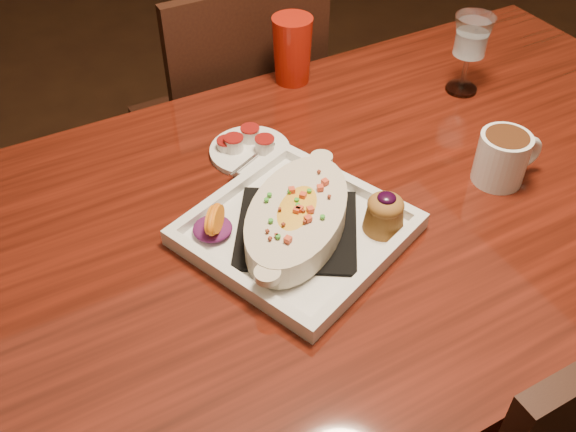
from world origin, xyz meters
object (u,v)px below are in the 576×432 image
coffee_mug (504,156)px  red_tumbler (292,50)px  plate (302,221)px  table (373,228)px  chair_far (234,125)px  goblet (471,40)px  saucer (250,148)px

coffee_mug → red_tumbler: red_tumbler is taller
plate → table: bearing=-9.5°
chair_far → plate: (-0.18, -0.67, 0.27)m
table → red_tumbler: red_tumbler is taller
goblet → plate: bearing=-157.0°
table → goblet: bearing=28.1°
table → saucer: 0.28m
plate → goblet: bearing=1.7°
coffee_mug → red_tumbler: (-0.16, 0.48, 0.02)m
coffee_mug → goblet: 0.31m
chair_far → goblet: bearing=128.1°
table → plate: plate is taller
plate → saucer: 0.24m
chair_far → goblet: size_ratio=5.49×
saucer → red_tumbler: 0.29m
chair_far → goblet: (0.35, -0.44, 0.36)m
table → saucer: size_ratio=9.77×
table → red_tumbler: (0.05, 0.40, 0.17)m
coffee_mug → plate: bearing=-177.9°
table → coffee_mug: size_ratio=11.71×
table → goblet: size_ratio=8.86×
table → coffee_mug: bearing=-21.6°
plate → coffee_mug: size_ratio=3.15×
plate → red_tumbler: bearing=41.3°
chair_far → saucer: bearing=70.2°
coffee_mug → goblet: goblet is taller
plate → goblet: goblet is taller
plate → coffee_mug: 0.39m
chair_far → red_tumbler: bearing=101.8°
goblet → saucer: bearing=177.9°
chair_far → plate: 0.74m
plate → saucer: size_ratio=2.62×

